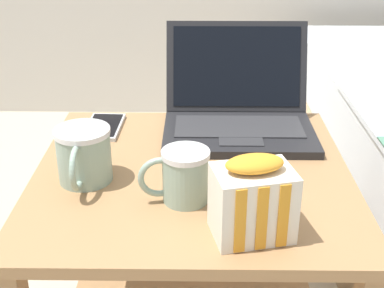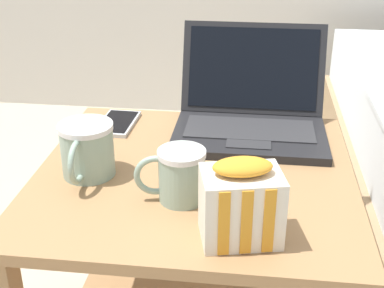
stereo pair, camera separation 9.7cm
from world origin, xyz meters
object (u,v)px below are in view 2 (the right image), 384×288
Objects in this scene: mug_front_right at (180,173)px; cell_phone at (117,123)px; snack_bag at (241,203)px; mug_front_left at (87,148)px; laptop at (251,113)px.

cell_phone is at bearing 121.95° from mug_front_right.
mug_front_left is at bearing 150.22° from snack_bag.
cell_phone is at bearing 126.38° from snack_bag.
snack_bag reaches higher than mug_front_left.
laptop is at bearing 89.27° from snack_bag.
mug_front_right is 0.87× the size of cell_phone.
cell_phone is (-0.31, -0.00, -0.04)m from laptop.
mug_front_left reaches higher than mug_front_right.
mug_front_right is at bearing -110.29° from laptop.
cell_phone is (-0.30, 0.41, -0.06)m from snack_bag.
snack_bag is at bearing -42.84° from mug_front_right.
laptop reaches higher than mug_front_right.
snack_bag is at bearing -29.78° from mug_front_left.
laptop is 2.65× the size of mug_front_right.
laptop reaches higher than mug_front_left.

